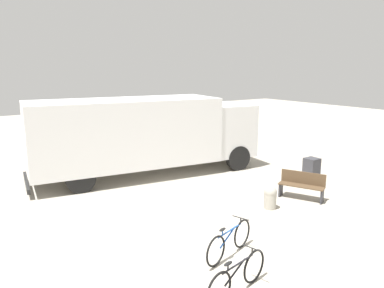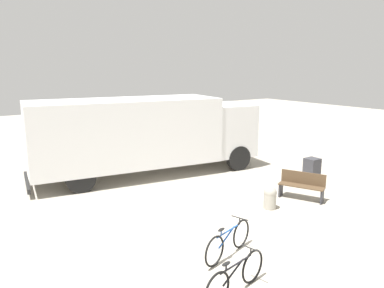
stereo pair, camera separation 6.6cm
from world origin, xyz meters
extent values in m
plane|color=#A8A091|center=(0.00, 0.00, 0.00)|extent=(60.00, 60.00, 0.00)
cube|color=white|center=(-0.34, 7.47, 1.74)|extent=(7.26, 3.41, 2.48)
cube|color=silver|center=(3.99, 6.86, 1.56)|extent=(2.08, 2.60, 2.11)
cube|color=black|center=(-3.85, 7.95, 0.28)|extent=(0.42, 2.34, 0.16)
cylinder|color=black|center=(4.14, 7.93, 0.51)|extent=(1.04, 0.42, 1.01)
cylinder|color=black|center=(3.84, 5.80, 0.51)|extent=(1.04, 0.42, 1.01)
cylinder|color=black|center=(-2.10, 8.80, 0.51)|extent=(1.04, 0.42, 1.01)
cylinder|color=black|center=(-2.39, 6.66, 0.51)|extent=(1.04, 0.42, 1.01)
cube|color=brown|center=(3.19, 2.02, 0.45)|extent=(0.96, 1.45, 0.04)
cube|color=brown|center=(3.35, 2.09, 0.65)|extent=(0.63, 1.30, 0.43)
cube|color=#2D2D33|center=(3.47, 1.42, 0.22)|extent=(0.33, 0.19, 0.44)
cube|color=#2D2D33|center=(2.91, 2.61, 0.22)|extent=(0.33, 0.19, 0.44)
torus|color=black|center=(-1.34, -0.57, 0.34)|extent=(0.68, 0.19, 0.68)
cylinder|color=black|center=(-1.87, -0.69, 0.61)|extent=(0.91, 0.24, 0.04)
cylinder|color=black|center=(-1.95, -0.71, 0.49)|extent=(0.61, 0.17, 0.32)
cylinder|color=black|center=(-2.16, -0.75, 0.67)|extent=(0.03, 0.03, 0.11)
ellipsoid|color=black|center=(-2.16, -0.75, 0.75)|extent=(0.23, 0.14, 0.05)
cylinder|color=black|center=(-1.42, -0.59, 0.69)|extent=(0.03, 0.03, 0.14)
cylinder|color=black|center=(-1.42, -0.59, 0.76)|extent=(0.12, 0.43, 0.02)
torus|color=black|center=(-1.58, 0.33, 0.34)|extent=(0.66, 0.25, 0.68)
torus|color=black|center=(-0.54, 0.66, 0.34)|extent=(0.66, 0.25, 0.68)
cylinder|color=#1E4C9E|center=(-1.06, 0.50, 0.61)|extent=(0.89, 0.31, 0.04)
cylinder|color=#1E4C9E|center=(-1.14, 0.47, 0.49)|extent=(0.60, 0.22, 0.32)
cylinder|color=#1E4C9E|center=(-1.35, 0.41, 0.67)|extent=(0.03, 0.03, 0.11)
ellipsoid|color=black|center=(-1.35, 0.41, 0.75)|extent=(0.24, 0.15, 0.05)
cylinder|color=black|center=(-0.62, 0.64, 0.69)|extent=(0.03, 0.03, 0.14)
cylinder|color=black|center=(-0.62, 0.64, 0.76)|extent=(0.16, 0.43, 0.02)
cylinder|color=#9E998C|center=(1.80, 2.02, 0.25)|extent=(0.37, 0.37, 0.51)
sphere|color=#9E998C|center=(1.80, 2.02, 0.51)|extent=(0.38, 0.38, 0.38)
cube|color=#38383D|center=(5.15, 3.16, 0.42)|extent=(0.48, 0.48, 0.85)
camera|label=1|loc=(-6.12, -5.39, 4.18)|focal=35.00mm
camera|label=2|loc=(-6.07, -5.43, 4.18)|focal=35.00mm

